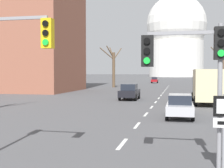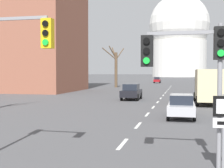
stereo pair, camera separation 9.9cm
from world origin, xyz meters
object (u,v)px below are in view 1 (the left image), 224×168
Objects in this scene: traffic_signal_near_right at (193,60)px; sedan_near_right at (155,80)px; route_sign_post at (224,120)px; sedan_near_left at (129,92)px; sedan_mid_centre at (180,105)px; traffic_signal_near_left at (6,47)px; delivery_truck at (207,85)px.

traffic_signal_near_right is 1.08× the size of sedan_near_right.
route_sign_post is 23.79m from sedan_near_left.
sedan_near_right is (-7.75, 73.63, -0.72)m from route_sign_post.
sedan_near_right is at bearing 91.53° from sedan_near_left.
sedan_mid_centre is at bearing -66.69° from sedan_near_left.
route_sign_post is 0.57× the size of sedan_near_right.
traffic_signal_near_left is 1.09× the size of sedan_mid_centre.
sedan_mid_centre is (6.52, -62.73, -0.05)m from sedan_near_right.
sedan_near_left is 8.10m from delivery_truck.
route_sign_post reaches higher than sedan_mid_centre.
traffic_signal_near_right is at bearing -88.12° from sedan_mid_centre.
traffic_signal_near_left is 21.70m from delivery_truck.
sedan_near_left is at bearing 113.31° from sedan_mid_centre.
route_sign_post is 74.04m from sedan_near_right.
traffic_signal_near_left is 23.02m from sedan_near_left.
traffic_signal_near_right is 0.95× the size of sedan_mid_centre.
delivery_truck reaches higher than sedan_mid_centre.
route_sign_post is (0.88, -0.22, -1.74)m from traffic_signal_near_right.
route_sign_post reaches higher than sedan_near_right.
sedan_near_right is 54.26m from delivery_truck.
delivery_truck is (2.03, 19.89, -1.57)m from traffic_signal_near_right.
sedan_near_left is at bearing 159.70° from delivery_truck.
sedan_mid_centre is at bearing 96.42° from route_sign_post.
traffic_signal_near_left is 12.59m from sedan_mid_centre.
traffic_signal_near_right is 73.77m from sedan_near_right.
route_sign_post is at bearing -0.64° from traffic_signal_near_left.
delivery_truck is (1.16, 20.11, 0.16)m from route_sign_post.
sedan_near_right is at bearing 96.01° from route_sign_post.
sedan_near_left is (-6.40, 22.90, -0.68)m from route_sign_post.
traffic_signal_near_right is at bearing -76.32° from sedan_near_left.
traffic_signal_near_right is 23.47m from sedan_near_left.
traffic_signal_near_right is 1.96m from route_sign_post.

